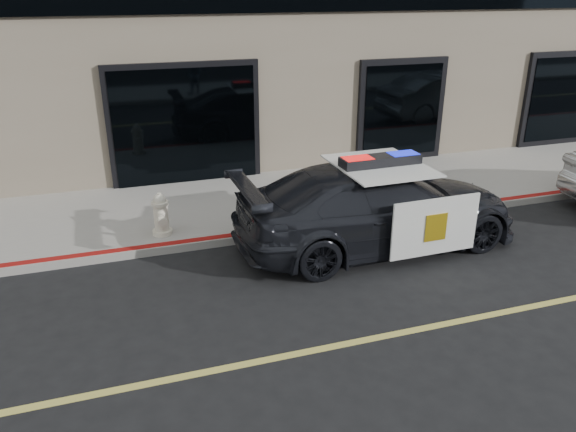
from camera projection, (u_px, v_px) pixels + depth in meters
name	position (u px, v px, depth m)	size (l,w,h in m)	color
ground	(346.00, 344.00, 7.50)	(120.00, 120.00, 0.00)	black
sidewalk_n	(248.00, 203.00, 12.08)	(60.00, 3.50, 0.15)	gray
police_car	(378.00, 206.00, 10.07)	(2.49, 5.28, 1.70)	black
fire_hydrant	(161.00, 215.00, 10.28)	(0.36, 0.51, 0.81)	silver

